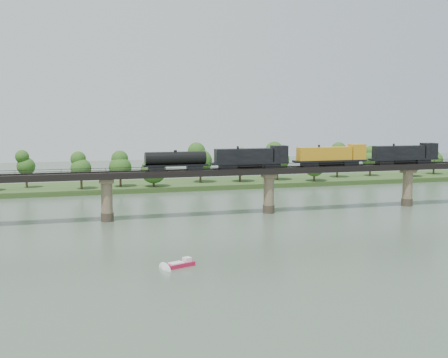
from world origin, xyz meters
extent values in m
plane|color=#3C4D3E|center=(0.00, 0.00, 0.00)|extent=(400.00, 400.00, 0.00)
cube|color=#2B461C|center=(0.00, 85.00, 0.80)|extent=(300.00, 24.00, 1.60)
cylinder|color=#473A2D|center=(-40.00, 30.00, 1.00)|extent=(3.00, 3.00, 2.00)
cylinder|color=#887559|center=(-40.00, 30.00, 5.50)|extent=(2.60, 2.60, 9.00)
cube|color=#887559|center=(-40.00, 30.00, 9.50)|extent=(3.20, 3.20, 1.00)
cylinder|color=#473A2D|center=(0.00, 30.00, 1.00)|extent=(3.00, 3.00, 2.00)
cylinder|color=#887559|center=(0.00, 30.00, 5.50)|extent=(2.60, 2.60, 9.00)
cube|color=#887559|center=(0.00, 30.00, 9.50)|extent=(3.20, 3.20, 1.00)
cylinder|color=#473A2D|center=(40.00, 30.00, 1.00)|extent=(3.00, 3.00, 2.00)
cylinder|color=#887559|center=(40.00, 30.00, 5.50)|extent=(2.60, 2.60, 9.00)
cube|color=#887559|center=(40.00, 30.00, 9.50)|extent=(3.20, 3.20, 1.00)
cube|color=black|center=(0.00, 30.00, 10.75)|extent=(220.00, 5.00, 1.50)
cube|color=black|center=(0.00, 29.25, 11.58)|extent=(220.00, 0.12, 0.16)
cube|color=black|center=(0.00, 30.75, 11.58)|extent=(220.00, 0.12, 0.16)
cube|color=black|center=(0.00, 27.60, 12.20)|extent=(220.00, 0.10, 0.10)
cube|color=black|center=(0.00, 32.40, 12.20)|extent=(220.00, 0.10, 0.10)
cube|color=black|center=(0.00, 27.60, 11.85)|extent=(0.08, 0.08, 0.70)
cube|color=black|center=(0.00, 32.40, 11.85)|extent=(0.08, 0.08, 0.70)
cylinder|color=#382619|center=(-60.94, 84.18, 3.46)|extent=(0.70, 0.70, 3.71)
sphere|color=#204B15|center=(-60.94, 84.18, 8.41)|extent=(5.67, 5.67, 5.67)
sphere|color=#204B15|center=(-60.94, 84.18, 11.50)|extent=(4.25, 4.25, 4.25)
cylinder|color=#382619|center=(-44.43, 76.31, 3.35)|extent=(0.70, 0.70, 3.51)
sphere|color=#204B15|center=(-44.43, 76.31, 8.03)|extent=(6.31, 6.31, 6.31)
sphere|color=#204B15|center=(-44.43, 76.31, 10.96)|extent=(4.73, 4.73, 4.73)
cylinder|color=#382619|center=(-32.24, 78.84, 3.27)|extent=(0.70, 0.70, 3.34)
sphere|color=#204B15|center=(-32.24, 78.84, 7.73)|extent=(7.18, 7.18, 7.18)
sphere|color=#204B15|center=(-32.24, 78.84, 10.52)|extent=(5.39, 5.39, 5.39)
cylinder|color=#382619|center=(-22.01, 76.15, 3.01)|extent=(0.70, 0.70, 2.83)
sphere|color=#204B15|center=(-22.01, 76.15, 6.78)|extent=(8.26, 8.26, 8.26)
sphere|color=#204B15|center=(-22.01, 76.15, 9.14)|extent=(6.19, 6.19, 6.19)
cylinder|color=#382619|center=(-5.04, 82.68, 3.58)|extent=(0.70, 0.70, 3.96)
sphere|color=#204B15|center=(-5.04, 82.68, 8.87)|extent=(8.07, 8.07, 8.07)
sphere|color=#204B15|center=(-5.04, 82.68, 12.17)|extent=(6.05, 6.05, 6.05)
cylinder|color=#382619|center=(8.52, 81.14, 3.23)|extent=(0.70, 0.70, 3.27)
sphere|color=#204B15|center=(8.52, 81.14, 7.59)|extent=(8.03, 8.03, 8.03)
sphere|color=#204B15|center=(8.52, 81.14, 10.31)|extent=(6.02, 6.02, 6.02)
cylinder|color=#382619|center=(22.65, 82.31, 3.56)|extent=(0.70, 0.70, 3.92)
sphere|color=#204B15|center=(22.65, 82.31, 8.79)|extent=(8.29, 8.29, 8.29)
sphere|color=#204B15|center=(22.65, 82.31, 12.05)|extent=(6.21, 6.21, 6.21)
cylinder|color=#382619|center=(33.59, 75.35, 3.11)|extent=(0.70, 0.70, 3.02)
sphere|color=#204B15|center=(33.59, 75.35, 7.15)|extent=(7.74, 7.74, 7.74)
sphere|color=#204B15|center=(33.59, 75.35, 9.67)|extent=(5.80, 5.80, 5.80)
cylinder|color=#382619|center=(46.81, 84.03, 3.50)|extent=(0.70, 0.70, 3.80)
sphere|color=#204B15|center=(46.81, 84.03, 8.56)|extent=(7.47, 7.47, 7.47)
sphere|color=#204B15|center=(46.81, 84.03, 11.73)|extent=(5.60, 5.60, 5.60)
cylinder|color=#382619|center=(60.48, 84.26, 3.29)|extent=(0.70, 0.70, 3.38)
sphere|color=#204B15|center=(60.48, 84.26, 7.80)|extent=(6.23, 6.23, 6.23)
sphere|color=#204B15|center=(60.48, 84.26, 10.62)|extent=(4.67, 4.67, 4.67)
cylinder|color=#382619|center=(74.35, 78.39, 2.99)|extent=(0.70, 0.70, 2.77)
sphere|color=#204B15|center=(74.35, 78.39, 6.68)|extent=(7.04, 7.04, 7.04)
sphere|color=#204B15|center=(74.35, 78.39, 8.99)|extent=(5.28, 5.28, 5.28)
cylinder|color=#382619|center=(87.62, 83.57, 3.07)|extent=(0.70, 0.70, 2.94)
sphere|color=#204B15|center=(87.62, 83.57, 7.00)|extent=(6.73, 6.73, 6.73)
sphere|color=#204B15|center=(87.62, 83.57, 9.45)|extent=(5.05, 5.05, 5.05)
cube|color=black|center=(44.10, 30.00, 12.07)|extent=(4.14, 2.49, 1.14)
cube|color=black|center=(32.71, 30.00, 12.07)|extent=(4.14, 2.49, 1.14)
cube|color=black|center=(38.41, 30.00, 12.79)|extent=(19.68, 3.11, 0.52)
cube|color=black|center=(36.85, 30.00, 14.71)|extent=(14.50, 2.80, 3.31)
cube|color=black|center=(46.17, 30.00, 15.02)|extent=(3.73, 3.11, 3.94)
cylinder|color=black|center=(38.41, 30.00, 12.23)|extent=(6.21, 1.45, 1.45)
cube|color=black|center=(22.35, 30.00, 12.07)|extent=(4.14, 2.49, 1.14)
cube|color=black|center=(10.96, 30.00, 12.07)|extent=(4.14, 2.49, 1.14)
cube|color=black|center=(16.66, 30.00, 12.79)|extent=(19.68, 3.11, 0.52)
cube|color=orange|center=(15.10, 30.00, 14.71)|extent=(14.50, 2.80, 3.31)
cube|color=orange|center=(24.42, 30.00, 15.02)|extent=(3.73, 3.11, 3.94)
cylinder|color=black|center=(16.66, 30.00, 12.23)|extent=(6.21, 1.45, 1.45)
cube|color=black|center=(0.60, 30.00, 12.07)|extent=(4.14, 2.49, 1.14)
cube|color=black|center=(-10.79, 30.00, 12.07)|extent=(4.14, 2.49, 1.14)
cube|color=black|center=(-5.09, 30.00, 12.79)|extent=(19.68, 3.11, 0.52)
cube|color=black|center=(-6.65, 30.00, 14.71)|extent=(14.50, 2.80, 3.31)
cube|color=black|center=(2.67, 30.00, 15.02)|extent=(3.73, 3.11, 3.94)
cylinder|color=black|center=(-5.09, 30.00, 12.23)|extent=(6.21, 1.45, 1.45)
cube|color=black|center=(-19.08, 30.00, 12.07)|extent=(3.63, 2.28, 1.14)
cube|color=black|center=(-28.40, 30.00, 12.07)|extent=(3.63, 2.28, 1.14)
cube|color=black|center=(-23.74, 30.00, 12.74)|extent=(15.54, 2.49, 0.31)
cylinder|color=black|center=(-23.74, 30.00, 14.40)|extent=(14.50, 3.11, 3.11)
cylinder|color=black|center=(-23.74, 30.00, 16.06)|extent=(0.73, 0.73, 0.52)
cube|color=#BD153D|center=(-31.39, -12.87, 0.34)|extent=(5.18, 3.42, 0.68)
cube|color=white|center=(-32.12, -13.16, 0.73)|extent=(2.71, 2.22, 0.24)
cube|color=white|center=(-30.12, -12.37, 1.02)|extent=(1.52, 1.52, 0.68)
camera|label=1|loc=(-49.00, -101.17, 25.16)|focal=45.00mm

